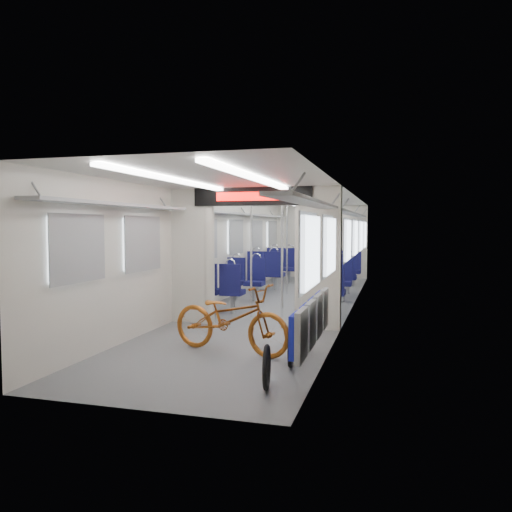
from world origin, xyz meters
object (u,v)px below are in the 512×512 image
at_px(stanchion_near_left, 251,254).
at_px(stanchion_far_left, 287,247).
at_px(seat_bay_near_right, 327,281).
at_px(stanchion_far_right, 311,248).
at_px(seat_bay_far_left, 274,266).
at_px(stanchion_near_right, 282,254).
at_px(seat_bay_near_left, 234,281).
at_px(bike_hoop_a, 267,370).
at_px(bike_hoop_c, 300,336).
at_px(flip_bench, 312,320).
at_px(bicycle, 230,318).
at_px(bike_hoop_b, 291,348).
at_px(seat_bay_far_right, 341,269).

distance_m(stanchion_near_left, stanchion_far_left, 3.19).
relative_size(seat_bay_near_right, stanchion_far_right, 0.84).
bearing_deg(seat_bay_far_left, stanchion_near_right, -74.91).
bearing_deg(seat_bay_near_left, seat_bay_far_left, 90.00).
xyz_separation_m(bike_hoop_a, bike_hoop_c, (0.08, 1.46, 0.03)).
xyz_separation_m(bike_hoop_a, seat_bay_near_right, (-0.09, 5.44, 0.31)).
bearing_deg(flip_bench, stanchion_far_right, 99.39).
bearing_deg(stanchion_near_left, stanchion_far_left, 90.19).
relative_size(seat_bay_near_left, seat_bay_far_left, 0.90).
height_order(bike_hoop_a, seat_bay_far_left, seat_bay_far_left).
bearing_deg(stanchion_near_right, seat_bay_near_left, 142.26).
bearing_deg(bicycle, bike_hoop_c, -67.29).
bearing_deg(bicycle, bike_hoop_b, -102.74).
xyz_separation_m(bicycle, bike_hoop_c, (0.90, 0.14, -0.22)).
distance_m(bike_hoop_a, seat_bay_far_right, 8.33).
height_order(seat_bay_far_left, seat_bay_far_right, seat_bay_far_left).
height_order(stanchion_near_right, stanchion_far_left, same).
bearing_deg(stanchion_far_left, seat_bay_far_right, 47.17).
distance_m(flip_bench, bike_hoop_c, 0.74).
distance_m(bike_hoop_a, stanchion_near_left, 4.16).
height_order(bike_hoop_c, seat_bay_far_left, seat_bay_far_left).
bearing_deg(stanchion_near_right, stanchion_near_left, -166.76).
bearing_deg(bicycle, seat_bay_far_left, 23.06).
bearing_deg(bike_hoop_b, stanchion_far_left, 102.35).
bearing_deg(seat_bay_far_left, stanchion_far_left, -66.03).
xyz_separation_m(seat_bay_near_right, seat_bay_far_right, (0.00, 2.88, 0.01)).
bearing_deg(stanchion_near_left, bicycle, -80.08).
relative_size(bike_hoop_c, stanchion_far_left, 0.23).
distance_m(seat_bay_far_left, stanchion_far_right, 2.16).
xyz_separation_m(bike_hoop_b, seat_bay_near_right, (-0.16, 4.58, 0.30)).
bearing_deg(seat_bay_far_right, seat_bay_far_left, 172.19).
relative_size(bike_hoop_a, stanchion_near_right, 0.20).
xyz_separation_m(flip_bench, seat_bay_far_left, (-2.29, 7.73, -0.03)).
bearing_deg(stanchion_far_left, seat_bay_near_right, -53.37).
xyz_separation_m(seat_bay_near_left, stanchion_near_left, (0.69, -1.09, 0.63)).
bearing_deg(bike_hoop_c, bike_hoop_b, -90.31).
xyz_separation_m(bike_hoop_b, stanchion_far_left, (-1.35, 6.17, 0.92)).
bearing_deg(bike_hoop_c, stanchion_near_right, 107.58).
distance_m(bike_hoop_b, stanchion_far_left, 6.38).
bearing_deg(bike_hoop_a, seat_bay_far_left, 102.89).
relative_size(bike_hoop_c, stanchion_near_right, 0.23).
bearing_deg(stanchion_far_left, seat_bay_far_left, 113.97).
relative_size(bicycle, flip_bench, 0.83).
height_order(flip_bench, stanchion_near_left, stanchion_near_left).
bearing_deg(stanchion_far_right, seat_bay_near_left, -122.65).
bearing_deg(seat_bay_near_left, bike_hoop_b, -63.44).
xyz_separation_m(stanchion_near_left, stanchion_far_right, (0.59, 3.09, 0.00)).
bearing_deg(flip_bench, stanchion_near_left, 118.01).
bearing_deg(stanchion_far_left, flip_bench, -75.46).
relative_size(bike_hoop_a, bike_hoop_c, 0.87).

